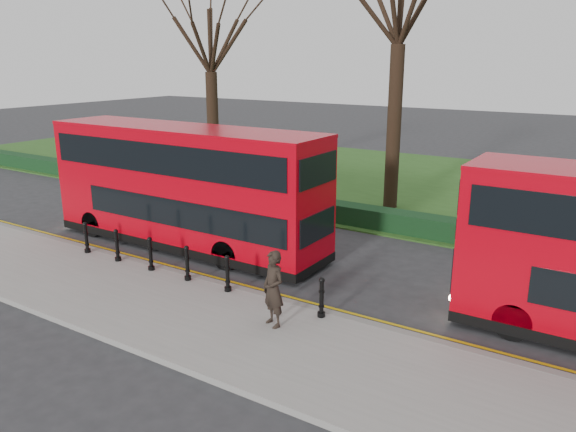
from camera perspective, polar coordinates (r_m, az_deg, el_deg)
The scene contains 11 objects.
ground at distance 18.01m, azimuth -8.24°, elevation -5.22°, with size 120.00×120.00×0.00m, color #28282B.
pavement at distance 16.02m, azimuth -15.31°, elevation -8.08°, with size 60.00×4.00×0.15m, color gray.
kerb at distance 17.30m, azimuth -10.42°, elevation -5.95°, with size 60.00×0.25×0.16m, color slate.
grass_verge at distance 30.46m, azimuth 10.47°, elevation 3.45°, with size 60.00×18.00×0.06m, color #284F1A.
hedge at distance 23.18m, azimuth 2.72°, elevation 0.76°, with size 60.00×0.90×0.80m, color black.
yellow_line_outer at distance 17.53m, azimuth -9.74°, elevation -5.87°, with size 60.00×0.10×0.01m, color yellow.
yellow_line_inner at distance 17.66m, azimuth -9.30°, elevation -5.67°, with size 60.00×0.10×0.01m, color yellow.
tree_left at distance 29.65m, azimuth -7.97°, elevation 17.84°, with size 6.64×6.64×10.37m.
bollard_row at distance 16.57m, azimuth -10.21°, elevation -4.80°, with size 9.08×0.15×1.00m.
bus_lead at distance 19.58m, azimuth -10.45°, elevation 2.84°, with size 10.51×2.41×4.18m.
pedestrian at distance 13.49m, azimuth -1.50°, elevation -7.41°, with size 0.69×0.45×1.89m, color black.
Camera 1 is at (11.14, -12.62, 6.41)m, focal length 35.00 mm.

